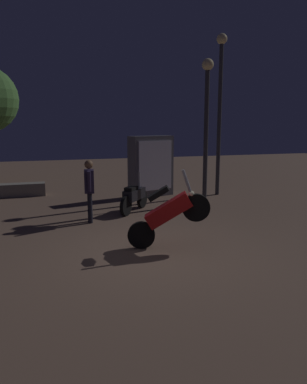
# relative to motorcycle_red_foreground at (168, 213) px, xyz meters

# --- Properties ---
(ground_plane) EXTENTS (40.00, 40.00, 0.00)m
(ground_plane) POSITION_rel_motorcycle_red_foreground_xyz_m (-0.36, -0.18, -0.74)
(ground_plane) COLOR brown
(motorcycle_red_foreground) EXTENTS (1.60, 0.65, 1.63)m
(motorcycle_red_foreground) POSITION_rel_motorcycle_red_foreground_xyz_m (0.00, 0.00, 0.00)
(motorcycle_red_foreground) COLOR black
(motorcycle_red_foreground) RESTS_ON ground_plane
(motorcycle_black_parked_left) EXTENTS (1.14, 1.34, 1.11)m
(motorcycle_black_parked_left) POSITION_rel_motorcycle_red_foreground_xyz_m (0.17, 3.35, -0.31)
(motorcycle_black_parked_left) COLOR black
(motorcycle_black_parked_left) RESTS_ON ground_plane
(person_rider_beside) EXTENTS (0.29, 0.67, 1.61)m
(person_rider_beside) POSITION_rel_motorcycle_red_foreground_xyz_m (-1.22, 2.54, 0.21)
(person_rider_beside) COLOR black
(person_rider_beside) RESTS_ON ground_plane
(streetlamp_near) EXTENTS (0.36, 0.36, 5.48)m
(streetlamp_near) POSITION_rel_motorcycle_red_foreground_xyz_m (3.67, 5.00, 2.69)
(streetlamp_near) COLOR #38383D
(streetlamp_near) RESTS_ON ground_plane
(streetlamp_far) EXTENTS (0.36, 0.36, 4.45)m
(streetlamp_far) POSITION_rel_motorcycle_red_foreground_xyz_m (2.61, 3.82, 2.12)
(streetlamp_far) COLOR #38383D
(streetlamp_far) RESTS_ON ground_plane
(kiosk_billboard) EXTENTS (1.68, 0.96, 2.10)m
(kiosk_billboard) POSITION_rel_motorcycle_red_foreground_xyz_m (1.33, 5.44, 0.31)
(kiosk_billboard) COLOR #595960
(kiosk_billboard) RESTS_ON ground_plane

